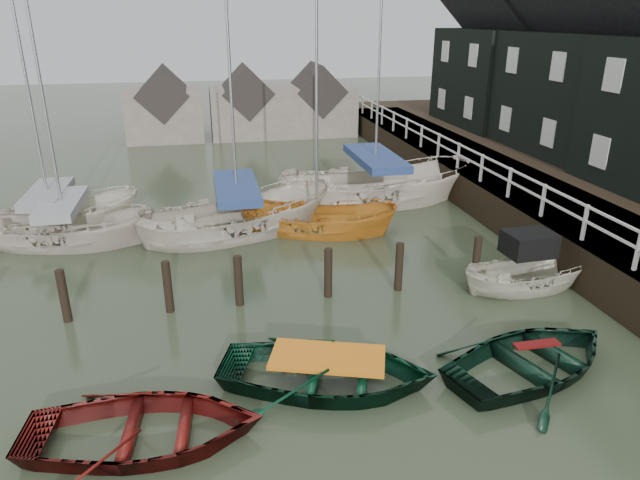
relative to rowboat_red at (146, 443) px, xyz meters
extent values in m
plane|color=#2A3320|center=(3.24, 1.96, 0.00)|extent=(120.00, 120.00, 0.00)
cube|color=black|center=(12.74, 11.96, 1.40)|extent=(3.00, 32.00, 0.20)
cube|color=silver|center=(11.24, 11.96, 2.45)|extent=(0.06, 32.00, 0.06)
cube|color=silver|center=(11.24, 11.96, 2.05)|extent=(0.06, 32.00, 0.06)
cube|color=black|center=(18.24, 11.96, 0.00)|extent=(14.00, 38.00, 1.50)
cube|color=black|center=(18.24, 13.96, 4.00)|extent=(6.00, 7.00, 5.00)
cube|color=black|center=(18.24, 20.96, 4.00)|extent=(6.40, 7.00, 5.00)
cylinder|color=black|center=(-2.26, 4.96, 0.50)|extent=(0.22, 0.22, 1.80)
cylinder|color=black|center=(0.24, 4.96, 0.50)|extent=(0.22, 0.22, 1.80)
cylinder|color=black|center=(2.04, 4.96, 0.50)|extent=(0.22, 0.22, 1.80)
cylinder|color=black|center=(4.44, 4.96, 0.50)|extent=(0.22, 0.22, 1.80)
cylinder|color=black|center=(6.44, 4.96, 0.50)|extent=(0.22, 0.22, 1.80)
cylinder|color=black|center=(8.74, 4.96, 0.50)|extent=(0.22, 0.22, 1.80)
cube|color=#665B51|center=(-0.76, 27.96, 1.50)|extent=(4.50, 4.00, 3.00)
cube|color=#282321|center=(-0.76, 27.96, 2.80)|extent=(3.18, 4.08, 3.18)
cube|color=#665B51|center=(4.24, 27.96, 1.50)|extent=(4.50, 4.00, 3.00)
cube|color=#282321|center=(4.24, 27.96, 2.80)|extent=(3.18, 4.08, 3.18)
cube|color=#665B51|center=(8.74, 27.96, 1.50)|extent=(4.50, 4.00, 3.00)
cube|color=#282321|center=(8.74, 27.96, 2.80)|extent=(3.18, 4.08, 3.18)
imported|color=#4F0E0B|center=(0.00, 0.00, 0.00)|extent=(4.50, 3.41, 0.88)
imported|color=black|center=(3.57, 1.02, 0.00)|extent=(5.26, 4.46, 0.93)
imported|color=black|center=(8.00, 0.60, 0.00)|extent=(4.98, 4.20, 0.88)
imported|color=beige|center=(10.04, 4.33, 0.00)|extent=(4.01, 1.70, 1.52)
cube|color=black|center=(10.04, 4.53, 1.27)|extent=(1.35, 1.07, 0.65)
imported|color=beige|center=(-3.31, 10.56, 0.00)|extent=(6.25, 3.41, 2.29)
cylinder|color=#B2B2B7|center=(-3.31, 10.56, 5.54)|extent=(0.10, 0.10, 8.56)
cube|color=gray|center=(-3.31, 10.56, 1.38)|extent=(3.43, 1.83, 0.30)
imported|color=beige|center=(2.41, 10.43, 0.00)|extent=(7.63, 4.68, 2.76)
cylinder|color=#B2B2B7|center=(2.41, 10.43, 6.29)|extent=(0.10, 0.10, 9.53)
cube|color=navy|center=(2.41, 10.43, 1.64)|extent=(4.18, 2.53, 0.30)
imported|color=orange|center=(5.14, 9.99, 0.00)|extent=(6.00, 4.06, 2.17)
cylinder|color=#B2B2B7|center=(5.14, 9.99, 5.21)|extent=(0.10, 0.10, 8.04)
imported|color=beige|center=(8.15, 12.94, 0.00)|extent=(8.12, 3.30, 3.10)
cylinder|color=#B2B2B7|center=(8.15, 12.94, 6.37)|extent=(0.10, 0.10, 9.34)
cube|color=navy|center=(8.15, 12.94, 1.82)|extent=(4.47, 1.76, 0.30)
imported|color=beige|center=(-4.03, 11.81, 0.00)|extent=(6.42, 3.78, 2.33)
cylinder|color=#B2B2B7|center=(-4.03, 11.81, 5.07)|extent=(0.10, 0.10, 7.57)
cube|color=gray|center=(-4.03, 11.81, 1.40)|extent=(3.52, 2.04, 0.30)
camera|label=1|loc=(1.41, -8.65, 7.15)|focal=32.00mm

